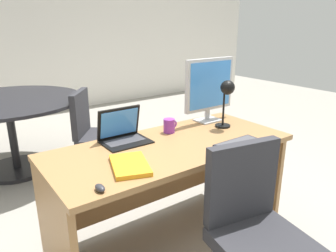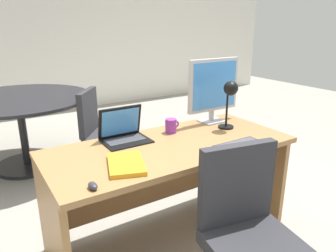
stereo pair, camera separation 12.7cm
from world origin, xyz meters
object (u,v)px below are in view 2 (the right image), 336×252
at_px(laptop, 123,130).
at_px(desk_lamp, 230,95).
at_px(monitor, 213,87).
at_px(meeting_chair_far, 105,140).
at_px(coffee_mug, 171,126).
at_px(meeting_table, 21,114).
at_px(desk, 167,169).
at_px(keyboard, 239,145).
at_px(book, 126,164).
at_px(mouse, 93,186).
at_px(office_chair, 250,252).

bearing_deg(laptop, desk_lamp, -15.09).
relative_size(monitor, meeting_chair_far, 0.60).
bearing_deg(coffee_mug, meeting_table, 116.62).
xyz_separation_m(desk, keyboard, (0.36, -0.33, 0.22)).
xyz_separation_m(book, coffee_mug, (0.54, 0.36, 0.04)).
height_order(desk, keyboard, keyboard).
relative_size(laptop, desk_lamp, 0.85).
distance_m(desk_lamp, coffee_mug, 0.50).
relative_size(monitor, book, 1.45).
bearing_deg(book, mouse, -148.92).
bearing_deg(keyboard, monitor, 68.23).
height_order(keyboard, meeting_table, meeting_table).
bearing_deg(coffee_mug, meeting_chair_far, 96.27).
height_order(desk, coffee_mug, coffee_mug).
bearing_deg(meeting_chair_far, mouse, -112.77).
distance_m(monitor, keyboard, 0.64).
height_order(laptop, mouse, laptop).
height_order(book, meeting_table, meeting_table).
height_order(monitor, mouse, monitor).
xyz_separation_m(monitor, laptop, (-0.81, 0.00, -0.22)).
bearing_deg(office_chair, laptop, 103.10).
bearing_deg(office_chair, mouse, 145.28).
bearing_deg(mouse, keyboard, 1.41).
xyz_separation_m(desk_lamp, book, (-0.96, -0.20, -0.26)).
xyz_separation_m(desk, laptop, (-0.24, 0.21, 0.28)).
xyz_separation_m(laptop, mouse, (-0.42, -0.56, -0.05)).
bearing_deg(desk, office_chair, -89.96).
xyz_separation_m(desk, monitor, (0.57, 0.20, 0.50)).
bearing_deg(coffee_mug, mouse, -147.32).
distance_m(desk_lamp, meeting_chair_far, 1.51).
xyz_separation_m(monitor, coffee_mug, (-0.44, -0.05, -0.24)).
height_order(desk, meeting_table, meeting_table).
bearing_deg(desk_lamp, desk, 179.55).
distance_m(keyboard, office_chair, 0.70).
relative_size(laptop, office_chair, 0.34).
bearing_deg(desk_lamp, laptop, 164.91).
xyz_separation_m(laptop, book, (-0.17, -0.41, -0.06)).
height_order(desk, office_chair, office_chair).
bearing_deg(coffee_mug, monitor, 6.35).
distance_m(desk, book, 0.50).
distance_m(laptop, mouse, 0.70).
relative_size(desk, mouse, 22.10).
bearing_deg(mouse, meeting_table, 90.79).
xyz_separation_m(desk_lamp, coffee_mug, (-0.42, 0.16, -0.22)).
relative_size(keyboard, office_chair, 0.38).
distance_m(monitor, desk_lamp, 0.21).
relative_size(coffee_mug, meeting_table, 0.08).
distance_m(mouse, meeting_chair_far, 1.78).
distance_m(laptop, office_chair, 1.13).
bearing_deg(desk, keyboard, -42.50).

